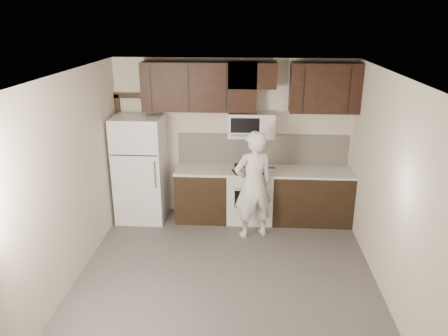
# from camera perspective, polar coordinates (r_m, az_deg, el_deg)

# --- Properties ---
(floor) EXTENTS (4.50, 4.50, 0.00)m
(floor) POSITION_cam_1_polar(r_m,az_deg,el_deg) (5.98, 0.19, -14.73)
(floor) COLOR #52504D
(floor) RESTS_ON ground
(back_wall) EXTENTS (4.00, 0.00, 4.00)m
(back_wall) POSITION_cam_1_polar(r_m,az_deg,el_deg) (7.47, 1.24, 3.83)
(back_wall) COLOR beige
(back_wall) RESTS_ON ground
(ceiling) EXTENTS (4.50, 4.50, 0.00)m
(ceiling) POSITION_cam_1_polar(r_m,az_deg,el_deg) (4.99, 0.23, 11.88)
(ceiling) COLOR white
(ceiling) RESTS_ON back_wall
(counter_run) EXTENTS (2.95, 0.64, 0.91)m
(counter_run) POSITION_cam_1_polar(r_m,az_deg,el_deg) (7.47, 5.73, -3.53)
(counter_run) COLOR black
(counter_run) RESTS_ON floor
(stove) EXTENTS (0.76, 0.66, 0.94)m
(stove) POSITION_cam_1_polar(r_m,az_deg,el_deg) (7.46, 3.40, -3.45)
(stove) COLOR silver
(stove) RESTS_ON floor
(backsplash) EXTENTS (2.90, 0.02, 0.54)m
(backsplash) POSITION_cam_1_polar(r_m,az_deg,el_deg) (7.50, 5.05, 2.48)
(backsplash) COLOR beige
(backsplash) RESTS_ON counter_run
(upper_cabinets) EXTENTS (3.48, 0.35, 0.78)m
(upper_cabinets) POSITION_cam_1_polar(r_m,az_deg,el_deg) (7.09, 2.95, 10.69)
(upper_cabinets) COLOR black
(upper_cabinets) RESTS_ON back_wall
(microwave) EXTENTS (0.76, 0.42, 0.40)m
(microwave) POSITION_cam_1_polar(r_m,az_deg,el_deg) (7.20, 3.59, 5.68)
(microwave) COLOR silver
(microwave) RESTS_ON upper_cabinets
(refrigerator) EXTENTS (0.80, 0.76, 1.80)m
(refrigerator) POSITION_cam_1_polar(r_m,az_deg,el_deg) (7.49, -10.84, -0.09)
(refrigerator) COLOR silver
(refrigerator) RESTS_ON floor
(door_trim) EXTENTS (0.50, 0.08, 2.12)m
(door_trim) POSITION_cam_1_polar(r_m,az_deg,el_deg) (7.77, -13.08, 3.17)
(door_trim) COLOR black
(door_trim) RESTS_ON floor
(saucepan) EXTENTS (0.31, 0.18, 0.17)m
(saucepan) POSITION_cam_1_polar(r_m,az_deg,el_deg) (7.14, 4.93, -0.10)
(saucepan) COLOR silver
(saucepan) RESTS_ON stove
(baking_tray) EXTENTS (0.42, 0.37, 0.02)m
(baking_tray) POSITION_cam_1_polar(r_m,az_deg,el_deg) (7.17, 2.63, -0.45)
(baking_tray) COLOR black
(baking_tray) RESTS_ON counter_run
(pizza) EXTENTS (0.30, 0.30, 0.02)m
(pizza) POSITION_cam_1_polar(r_m,az_deg,el_deg) (7.17, 2.64, -0.32)
(pizza) COLOR beige
(pizza) RESTS_ON baking_tray
(person) EXTENTS (0.74, 0.62, 1.73)m
(person) POSITION_cam_1_polar(r_m,az_deg,el_deg) (6.76, 3.86, -2.23)
(person) COLOR white
(person) RESTS_ON floor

